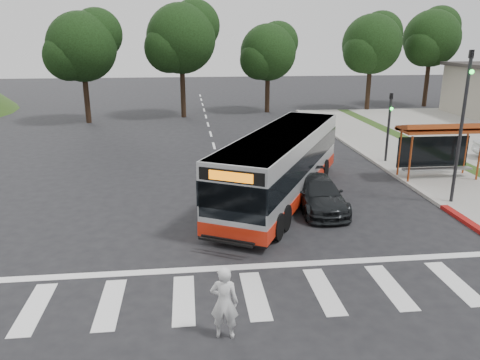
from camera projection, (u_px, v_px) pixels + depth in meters
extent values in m
plane|color=black|center=(236.00, 227.00, 17.96)|extent=(140.00, 140.00, 0.00)
cube|color=gray|center=(412.00, 163.00, 26.74)|extent=(4.00, 40.00, 0.12)
cube|color=#9E9991|center=(379.00, 164.00, 26.51)|extent=(0.30, 40.00, 0.15)
cube|color=silver|center=(255.00, 295.00, 13.21)|extent=(18.00, 2.60, 0.01)
cylinder|color=#9A3F19|center=(410.00, 159.00, 22.74)|extent=(0.10, 0.10, 2.30)
cylinder|color=#9A3F19|center=(479.00, 157.00, 23.14)|extent=(0.10, 0.10, 2.30)
cylinder|color=#9A3F19|center=(399.00, 154.00, 23.88)|extent=(0.10, 0.10, 2.30)
cylinder|color=#9A3F19|center=(465.00, 152.00, 24.28)|extent=(0.10, 0.10, 2.30)
cube|color=#9A3F19|center=(442.00, 130.00, 23.13)|extent=(4.20, 1.60, 0.12)
cube|color=#9A3F19|center=(442.00, 127.00, 23.13)|extent=(4.20, 1.32, 0.51)
cube|color=black|center=(433.00, 152.00, 24.06)|extent=(3.80, 0.06, 1.60)
cube|color=gray|center=(437.00, 169.00, 23.72)|extent=(3.60, 0.40, 0.08)
cylinder|color=black|center=(461.00, 130.00, 19.47)|extent=(0.14, 0.14, 6.50)
imported|color=black|center=(470.00, 63.00, 18.66)|extent=(0.16, 0.20, 1.00)
sphere|color=#19E533|center=(472.00, 72.00, 18.60)|extent=(0.18, 0.18, 0.18)
cylinder|color=black|center=(388.00, 129.00, 26.49)|extent=(0.14, 0.14, 4.00)
imported|color=black|center=(391.00, 102.00, 26.05)|extent=(0.16, 0.20, 1.00)
sphere|color=#19E533|center=(392.00, 109.00, 25.98)|extent=(0.18, 0.18, 0.18)
cylinder|color=black|center=(368.00, 87.00, 45.61)|extent=(0.44, 0.44, 4.40)
sphere|color=black|center=(372.00, 44.00, 44.44)|extent=(5.60, 5.60, 5.60)
sphere|color=black|center=(380.00, 33.00, 45.06)|extent=(4.20, 4.20, 4.20)
sphere|color=black|center=(364.00, 52.00, 43.87)|extent=(3.92, 3.92, 3.92)
cylinder|color=black|center=(426.00, 83.00, 48.24)|extent=(0.44, 0.44, 4.84)
sphere|color=black|center=(432.00, 38.00, 46.95)|extent=(5.60, 5.60, 5.60)
sphere|color=black|center=(439.00, 27.00, 47.54)|extent=(4.20, 4.20, 4.20)
sphere|color=black|center=(425.00, 46.00, 46.40)|extent=(3.92, 3.92, 3.92)
cylinder|color=black|center=(183.00, 90.00, 41.72)|extent=(0.44, 0.44, 4.84)
sphere|color=black|center=(181.00, 39.00, 40.42)|extent=(6.00, 6.00, 6.00)
sphere|color=black|center=(194.00, 26.00, 41.08)|extent=(4.50, 4.50, 4.50)
sphere|color=black|center=(169.00, 48.00, 39.82)|extent=(4.20, 4.20, 4.20)
cylinder|color=black|center=(267.00, 91.00, 44.62)|extent=(0.44, 0.44, 3.96)
sphere|color=black|center=(268.00, 52.00, 43.56)|extent=(5.20, 5.20, 5.20)
sphere|color=black|center=(278.00, 42.00, 44.15)|extent=(3.90, 3.90, 3.90)
sphere|color=black|center=(259.00, 60.00, 43.03)|extent=(3.64, 3.64, 3.64)
cylinder|color=black|center=(87.00, 97.00, 39.01)|extent=(0.44, 0.44, 4.40)
sphere|color=black|center=(82.00, 47.00, 37.83)|extent=(5.60, 5.60, 5.60)
sphere|color=black|center=(97.00, 34.00, 38.46)|extent=(4.20, 4.20, 4.20)
sphere|color=black|center=(68.00, 56.00, 37.27)|extent=(3.92, 3.92, 3.92)
imported|color=silver|center=(224.00, 302.00, 11.14)|extent=(0.75, 0.57, 1.86)
imported|color=black|center=(318.00, 194.00, 19.72)|extent=(1.90, 4.52, 1.30)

